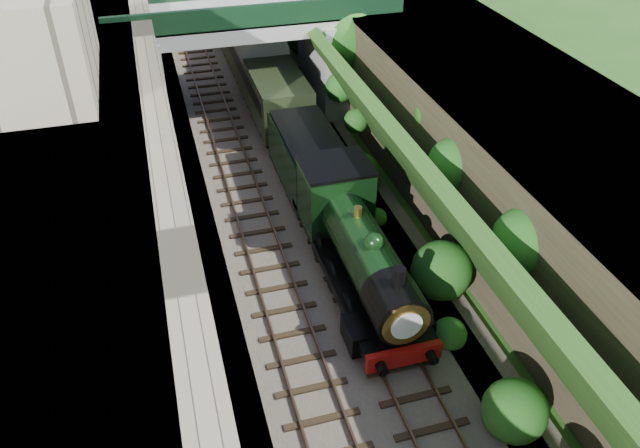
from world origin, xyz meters
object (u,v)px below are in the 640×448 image
(locomotive, at_px, (358,248))
(road_bridge, at_px, (260,45))
(tender, at_px, (309,163))
(tree, at_px, (352,39))

(locomotive, bearing_deg, road_bridge, 90.85)
(road_bridge, xyz_separation_m, locomotive, (0.26, -17.19, -2.18))
(locomotive, distance_m, tender, 7.37)
(tree, bearing_deg, locomotive, -107.24)
(tree, height_order, tender, tree)
(tender, bearing_deg, locomotive, -90.00)
(road_bridge, bearing_deg, tender, -88.51)
(locomotive, height_order, tender, locomotive)
(tender, bearing_deg, tree, 58.95)
(tender, bearing_deg, road_bridge, 91.49)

